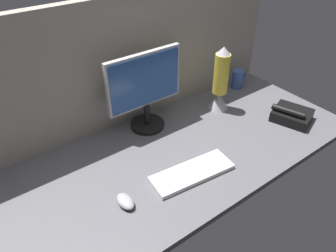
% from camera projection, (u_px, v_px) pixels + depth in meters
% --- Properties ---
extents(ground_plane, '(1.80, 0.80, 0.03)m').
position_uv_depth(ground_plane, '(176.00, 152.00, 1.54)').
color(ground_plane, '#515156').
extents(cubicle_wall_back, '(1.80, 0.05, 0.64)m').
position_uv_depth(cubicle_wall_back, '(131.00, 61.00, 1.59)').
color(cubicle_wall_back, gray).
rests_on(cubicle_wall_back, ground_plane).
extents(monitor, '(0.41, 0.18, 0.40)m').
position_uv_depth(monitor, '(146.00, 88.00, 1.57)').
color(monitor, black).
rests_on(monitor, ground_plane).
extents(keyboard, '(0.38, 0.17, 0.02)m').
position_uv_depth(keyboard, '(192.00, 173.00, 1.39)').
color(keyboard, silver).
rests_on(keyboard, ground_plane).
extents(mouse, '(0.06, 0.10, 0.03)m').
position_uv_depth(mouse, '(125.00, 201.00, 1.25)').
color(mouse, '#99999E').
rests_on(mouse, ground_plane).
extents(mug_ceramic_blue, '(0.11, 0.07, 0.11)m').
position_uv_depth(mug_ceramic_blue, '(238.00, 79.00, 2.00)').
color(mug_ceramic_blue, '#38569E').
rests_on(mug_ceramic_blue, ground_plane).
extents(lava_lamp, '(0.11, 0.11, 0.37)m').
position_uv_depth(lava_lamp, '(220.00, 84.00, 1.74)').
color(lava_lamp, '#A5A5AD').
rests_on(lava_lamp, ground_plane).
extents(desk_phone, '(0.22, 0.23, 0.09)m').
position_uv_depth(desk_phone, '(292.00, 115.00, 1.72)').
color(desk_phone, black).
rests_on(desk_phone, ground_plane).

